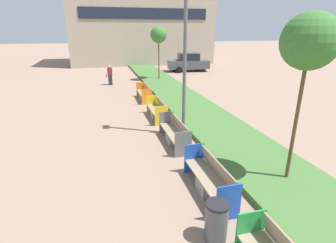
# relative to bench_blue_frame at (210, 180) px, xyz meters

# --- Properties ---
(planter_grass_strip) EXTENTS (2.80, 120.00, 0.18)m
(planter_grass_strip) POSITION_rel_bench_blue_frame_xyz_m (2.26, 5.72, -0.28)
(planter_grass_strip) COLOR #426B33
(planter_grass_strip) RESTS_ON ground
(building_backdrop) EXTENTS (17.34, 8.81, 10.64)m
(building_backdrop) POSITION_rel_bench_blue_frame_xyz_m (3.06, 30.21, 4.95)
(building_backdrop) COLOR tan
(building_backdrop) RESTS_ON ground
(bench_blue_frame) EXTENTS (0.65, 2.33, 0.94)m
(bench_blue_frame) POSITION_rel_bench_blue_frame_xyz_m (0.00, 0.00, 0.00)
(bench_blue_frame) COLOR gray
(bench_blue_frame) RESTS_ON ground
(bench_grey_frame) EXTENTS (0.65, 2.36, 0.94)m
(bench_grey_frame) POSITION_rel_bench_blue_frame_xyz_m (0.00, 3.37, 0.00)
(bench_grey_frame) COLOR gray
(bench_grey_frame) RESTS_ON ground
(bench_yellow_frame) EXTENTS (0.65, 2.11, 0.94)m
(bench_yellow_frame) POSITION_rel_bench_blue_frame_xyz_m (-0.00, 6.47, -0.01)
(bench_yellow_frame) COLOR gray
(bench_yellow_frame) RESTS_ON ground
(bench_orange_frame) EXTENTS (0.65, 2.10, 0.94)m
(bench_orange_frame) POSITION_rel_bench_blue_frame_xyz_m (-0.00, 10.19, -0.01)
(bench_orange_frame) COLOR gray
(bench_orange_frame) RESTS_ON ground
(litter_bin) EXTENTS (0.50, 0.50, 0.89)m
(litter_bin) POSITION_rel_bench_blue_frame_xyz_m (-0.55, -1.61, 0.07)
(litter_bin) COLOR #4C4F51
(litter_bin) RESTS_ON ground
(street_lamp_post) EXTENTS (0.24, 0.44, 7.20)m
(street_lamp_post) POSITION_rel_bench_blue_frame_xyz_m (0.61, 4.18, 3.61)
(street_lamp_post) COLOR #56595B
(street_lamp_post) RESTS_ON ground
(sapling_tree_near) EXTENTS (1.41, 1.41, 4.66)m
(sapling_tree_near) POSITION_rel_bench_blue_frame_xyz_m (2.37, -0.11, 3.55)
(sapling_tree_near) COLOR brown
(sapling_tree_near) RESTS_ON ground
(sapling_tree_far) EXTENTS (1.35, 1.35, 4.46)m
(sapling_tree_far) POSITION_rel_bench_blue_frame_xyz_m (2.37, 16.35, 3.38)
(sapling_tree_far) COLOR brown
(sapling_tree_far) RESTS_ON ground
(pedestrian_walking) EXTENTS (0.53, 0.24, 1.56)m
(pedestrian_walking) POSITION_rel_bench_blue_frame_xyz_m (-1.81, 15.55, 0.41)
(pedestrian_walking) COLOR #232633
(pedestrian_walking) RESTS_ON ground
(parked_car_distant) EXTENTS (4.38, 2.26, 1.86)m
(parked_car_distant) POSITION_rel_bench_blue_frame_xyz_m (6.51, 20.70, 0.54)
(parked_car_distant) COLOR #474C51
(parked_car_distant) RESTS_ON ground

